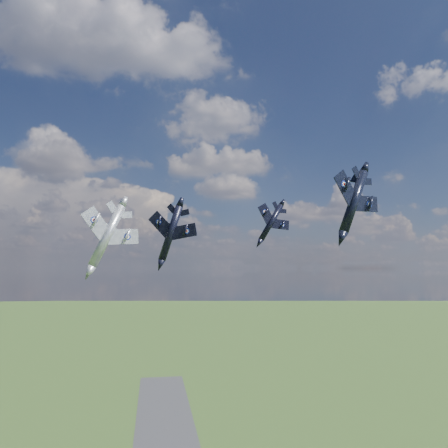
{
  "coord_description": "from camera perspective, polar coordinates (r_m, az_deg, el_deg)",
  "views": [
    {
      "loc": [
        -6.8,
        -60.86,
        74.2
      ],
      "look_at": [
        5.37,
        14.37,
        81.96
      ],
      "focal_mm": 35.0,
      "sensor_mm": 36.0,
      "label": 1
    }
  ],
  "objects": [
    {
      "name": "jet_lead_navy",
      "position": [
        73.28,
        -6.98,
        -1.16
      ],
      "size": [
        13.67,
        15.56,
        5.47
      ],
      "primitive_type": null,
      "rotation": [
        0.0,
        0.32,
        -0.37
      ],
      "color": "black"
    },
    {
      "name": "jet_right_navy",
      "position": [
        62.05,
        16.6,
        2.82
      ],
      "size": [
        13.96,
        15.96,
        6.71
      ],
      "primitive_type": null,
      "rotation": [
        0.0,
        0.46,
        0.37
      ],
      "color": "black"
    },
    {
      "name": "jet_left_silver",
      "position": [
        76.11,
        -15.01,
        -1.47
      ],
      "size": [
        16.29,
        18.73,
        7.64
      ],
      "primitive_type": null,
      "rotation": [
        0.0,
        0.43,
        0.35
      ],
      "color": "gray"
    },
    {
      "name": "jet_high_navy",
      "position": [
        101.4,
        6.17,
        0.22
      ],
      "size": [
        12.09,
        15.09,
        7.54
      ],
      "primitive_type": null,
      "rotation": [
        0.0,
        0.57,
        0.2
      ],
      "color": "black"
    }
  ]
}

